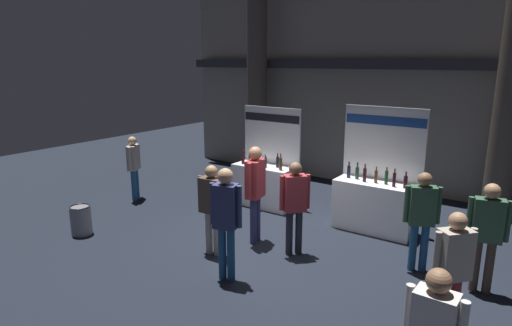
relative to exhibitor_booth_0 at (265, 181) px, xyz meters
name	(u,v)px	position (x,y,z in m)	size (l,w,h in m)	color
ground_plane	(262,249)	(1.33, -2.06, -0.59)	(24.00, 24.00, 0.00)	black
hall_colonnade	(371,78)	(1.33, 2.98, 2.32)	(11.76, 1.10, 5.92)	gray
exhibitor_booth_0	(265,181)	(0.00, 0.00, 0.00)	(1.53, 0.71, 2.30)	white
exhibitor_booth_1	(375,201)	(2.66, 0.00, 0.03)	(1.65, 0.66, 2.47)	white
trash_bin	(81,220)	(-1.99, -3.54, -0.29)	(0.40, 0.40, 0.59)	slate
visitor_0	(422,214)	(3.87, -1.27, 0.40)	(0.52, 0.36, 1.66)	navy
visitor_1	(134,163)	(-2.87, -1.46, 0.34)	(0.38, 0.51, 1.57)	navy
visitor_2	(255,185)	(1.04, -1.87, 0.53)	(0.31, 0.56, 1.85)	navy
visitor_3	(212,202)	(0.73, -2.73, 0.39)	(0.59, 0.27, 1.63)	#ADA393
visitor_4	(295,200)	(1.90, -1.90, 0.41)	(0.43, 0.43, 1.68)	#23232D
visitor_5	(453,264)	(4.63, -2.82, 0.39)	(0.44, 0.45, 1.63)	maroon
visitor_6	(487,229)	(4.82, -1.42, 0.40)	(0.56, 0.28, 1.68)	#47382D
visitor_8	(226,214)	(1.50, -3.30, 0.50)	(0.51, 0.33, 1.81)	navy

